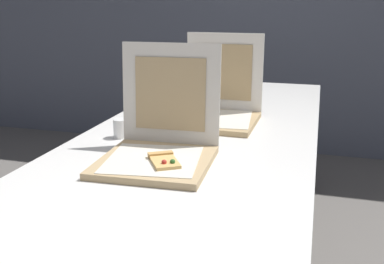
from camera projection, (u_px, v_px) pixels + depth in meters
table at (200, 144)px, 1.76m from camera, size 0.89×2.45×0.73m
pizza_box_front at (159, 146)px, 1.43m from camera, size 0.36×0.39×0.37m
pizza_box_middle at (217, 109)px, 1.91m from camera, size 0.35×0.35×0.37m
cup_white_far at (174, 103)px, 2.11m from camera, size 0.06×0.06×0.07m
cup_white_near_center at (121, 128)px, 1.69m from camera, size 0.06×0.06×0.07m
cup_white_mid at (143, 117)px, 1.86m from camera, size 0.06×0.06×0.07m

